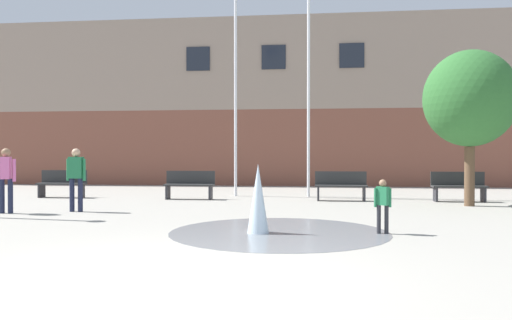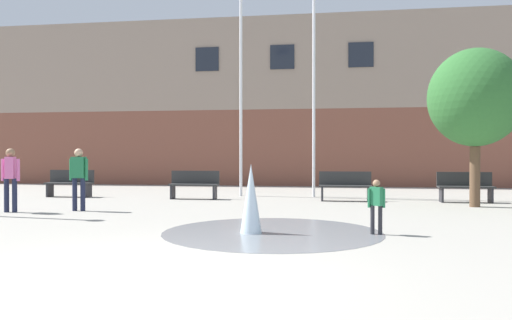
% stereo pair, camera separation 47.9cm
% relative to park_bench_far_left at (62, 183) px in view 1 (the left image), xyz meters
% --- Properties ---
extents(ground_plane, '(100.00, 100.00, 0.00)m').
position_rel_park_bench_far_left_xyz_m(ground_plane, '(6.57, -10.31, -0.48)').
color(ground_plane, '#9E998E').
extents(library_building, '(36.00, 6.05, 7.79)m').
position_rel_park_bench_far_left_xyz_m(library_building, '(6.57, 9.83, 3.42)').
color(library_building, brown).
rests_on(library_building, ground).
extents(splash_fountain, '(4.06, 4.06, 1.27)m').
position_rel_park_bench_far_left_xyz_m(splash_fountain, '(7.47, -6.73, -0.09)').
color(splash_fountain, gray).
rests_on(splash_fountain, ground).
extents(park_bench_far_left, '(1.60, 0.44, 0.91)m').
position_rel_park_bench_far_left_xyz_m(park_bench_far_left, '(0.00, 0.00, 0.00)').
color(park_bench_far_left, '#28282D').
rests_on(park_bench_far_left, ground).
extents(park_bench_left_of_flagpoles, '(1.60, 0.44, 0.91)m').
position_rel_park_bench_far_left_xyz_m(park_bench_left_of_flagpoles, '(4.39, -0.15, 0.00)').
color(park_bench_left_of_flagpoles, '#28282D').
rests_on(park_bench_left_of_flagpoles, ground).
extents(park_bench_near_trashcan, '(1.60, 0.44, 0.91)m').
position_rel_park_bench_far_left_xyz_m(park_bench_near_trashcan, '(9.20, -0.14, 0.00)').
color(park_bench_near_trashcan, '#28282D').
rests_on(park_bench_near_trashcan, ground).
extents(park_bench_far_right, '(1.60, 0.44, 0.91)m').
position_rel_park_bench_far_left_xyz_m(park_bench_far_right, '(12.76, -0.04, 0.00)').
color(park_bench_far_right, '#28282D').
rests_on(park_bench_far_right, ground).
extents(teen_by_trashcan, '(0.50, 0.21, 1.59)m').
position_rel_park_bench_far_left_xyz_m(teen_by_trashcan, '(2.41, -3.91, 0.45)').
color(teen_by_trashcan, '#1E233D').
rests_on(teen_by_trashcan, ground).
extents(child_with_pink_shirt, '(0.31, 0.22, 0.99)m').
position_rel_park_bench_far_left_xyz_m(child_with_pink_shirt, '(9.58, -6.62, 0.10)').
color(child_with_pink_shirt, '#28282D').
rests_on(child_with_pink_shirt, ground).
extents(adult_in_red, '(0.50, 0.39, 1.59)m').
position_rel_park_bench_far_left_xyz_m(adult_in_red, '(0.88, -4.44, 0.45)').
color(adult_in_red, '#1E233D').
rests_on(adult_in_red, ground).
extents(flagpole_left, '(0.80, 0.10, 7.90)m').
position_rel_park_bench_far_left_xyz_m(flagpole_left, '(5.70, 1.26, 3.72)').
color(flagpole_left, silver).
rests_on(flagpole_left, ground).
extents(flagpole_right, '(0.80, 0.10, 7.73)m').
position_rel_park_bench_far_left_xyz_m(flagpole_right, '(8.21, 1.26, 3.63)').
color(flagpole_right, silver).
rests_on(flagpole_right, ground).
extents(street_tree_near_building, '(2.53, 2.53, 4.34)m').
position_rel_park_bench_far_left_xyz_m(street_tree_near_building, '(12.68, -1.35, 2.51)').
color(street_tree_near_building, brown).
rests_on(street_tree_near_building, ground).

